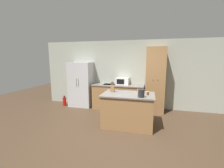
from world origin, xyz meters
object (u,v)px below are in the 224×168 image
object	(u,v)px
microwave	(123,81)
knife_block	(112,88)
refrigerator	(81,84)
spice_bottle_short_red	(138,91)
spice_bottle_tall_dark	(144,91)
fire_extinguisher	(64,101)
spice_bottle_amber_oil	(148,93)
pantry_cabinet	(155,80)
kettle	(141,93)

from	to	relation	value
microwave	knife_block	bearing A→B (deg)	-92.54
refrigerator	spice_bottle_short_red	distance (m)	2.65
refrigerator	spice_bottle_tall_dark	size ratio (longest dim) A/B	11.57
knife_block	fire_extinguisher	xyz separation A→B (m)	(-2.30, 1.08, -0.86)
microwave	fire_extinguisher	bearing A→B (deg)	-172.78
microwave	spice_bottle_amber_oil	xyz separation A→B (m)	(0.96, -1.51, -0.09)
pantry_cabinet	microwave	size ratio (longest dim) A/B	4.90
microwave	spice_bottle_short_red	xyz separation A→B (m)	(0.69, -1.30, -0.09)
refrigerator	knife_block	world-z (taller)	refrigerator
spice_bottle_short_red	fire_extinguisher	bearing A→B (deg)	161.77
microwave	knife_block	xyz separation A→B (m)	(-0.06, -1.38, -0.02)
refrigerator	pantry_cabinet	world-z (taller)	pantry_cabinet
fire_extinguisher	microwave	bearing A→B (deg)	7.22
pantry_cabinet	kettle	world-z (taller)	pantry_cabinet
knife_block	spice_bottle_amber_oil	distance (m)	1.03
microwave	spice_bottle_amber_oil	distance (m)	1.79
knife_block	spice_bottle_short_red	xyz separation A→B (m)	(0.75, 0.08, -0.07)
spice_bottle_amber_oil	pantry_cabinet	bearing A→B (deg)	81.07
pantry_cabinet	fire_extinguisher	size ratio (longest dim) A/B	5.61
pantry_cabinet	microwave	xyz separation A→B (m)	(-1.18, 0.10, -0.09)
knife_block	spice_bottle_short_red	bearing A→B (deg)	5.77
spice_bottle_short_red	fire_extinguisher	distance (m)	3.31
microwave	spice_bottle_short_red	size ratio (longest dim) A/B	4.40
pantry_cabinet	spice_bottle_amber_oil	xyz separation A→B (m)	(-0.22, -1.41, -0.18)
pantry_cabinet	knife_block	xyz separation A→B (m)	(-1.25, -1.28, -0.11)
refrigerator	pantry_cabinet	bearing A→B (deg)	0.38
knife_block	kettle	size ratio (longest dim) A/B	1.39
spice_bottle_tall_dark	fire_extinguisher	distance (m)	3.48
knife_block	spice_bottle_tall_dark	distance (m)	0.91
spice_bottle_short_red	kettle	bearing A→B (deg)	-77.53
microwave	knife_block	distance (m)	1.38
spice_bottle_short_red	fire_extinguisher	world-z (taller)	spice_bottle_short_red
spice_bottle_amber_oil	knife_block	bearing A→B (deg)	172.86
spice_bottle_short_red	kettle	xyz separation A→B (m)	(0.11, -0.50, 0.05)
microwave	spice_bottle_tall_dark	bearing A→B (deg)	-57.85
kettle	fire_extinguisher	size ratio (longest dim) A/B	0.55
spice_bottle_tall_dark	fire_extinguisher	size ratio (longest dim) A/B	0.37
pantry_cabinet	fire_extinguisher	distance (m)	3.68
fire_extinguisher	pantry_cabinet	bearing A→B (deg)	3.26
spice_bottle_tall_dark	spice_bottle_amber_oil	bearing A→B (deg)	-54.43
fire_extinguisher	knife_block	bearing A→B (deg)	-25.14
microwave	kettle	xyz separation A→B (m)	(0.80, -1.81, -0.04)
kettle	pantry_cabinet	bearing A→B (deg)	77.31
spice_bottle_amber_oil	spice_bottle_short_red	bearing A→B (deg)	143.49
microwave	spice_bottle_amber_oil	bearing A→B (deg)	-57.47
spice_bottle_tall_dark	kettle	xyz separation A→B (m)	(-0.05, -0.46, 0.03)
spice_bottle_short_red	refrigerator	bearing A→B (deg)	153.35
knife_block	microwave	bearing A→B (deg)	87.46
refrigerator	spice_bottle_short_red	bearing A→B (deg)	-26.65
refrigerator	spice_bottle_short_red	xyz separation A→B (m)	(2.37, -1.19, 0.09)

